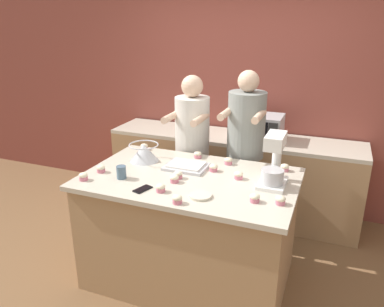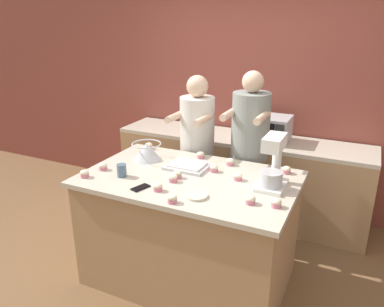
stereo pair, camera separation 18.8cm
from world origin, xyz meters
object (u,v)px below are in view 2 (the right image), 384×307
object	(u,v)px
cell_phone	(141,188)
cupcake_12	(85,174)
microwave_oven	(267,128)
cupcake_0	(276,203)
cupcake_9	(149,146)
cupcake_7	(178,174)
person_right	(249,159)
cupcake_13	(201,155)
small_plate	(196,196)
cupcake_4	(103,166)
cupcake_6	(238,176)
stand_mixer	(273,165)
cupcake_8	(158,187)
cupcake_2	(172,199)
cupcake_1	(173,178)
drinking_glass	(122,170)
baking_tray	(187,166)
person_left	(197,154)
cupcake_5	(287,170)
mixing_bowl	(147,151)
cupcake_10	(230,162)
cupcake_11	(214,168)

from	to	relation	value
cell_phone	cupcake_12	bearing A→B (deg)	-178.47
microwave_oven	cupcake_0	xyz separation A→B (m)	(0.47, -1.51, -0.07)
cupcake_9	cupcake_7	bearing A→B (deg)	-41.32
person_right	cupcake_7	world-z (taller)	person_right
cupcake_13	small_plate	bearing A→B (deg)	-67.91
cupcake_4	cupcake_13	world-z (taller)	same
cupcake_7	cell_phone	bearing A→B (deg)	-118.71
cupcake_4	cupcake_6	world-z (taller)	same
cupcake_13	cupcake_12	bearing A→B (deg)	-129.50
stand_mixer	cupcake_13	size ratio (longest dim) A/B	5.85
stand_mixer	cupcake_8	bearing A→B (deg)	-150.45
person_right	cupcake_2	world-z (taller)	person_right
cupcake_1	cupcake_6	distance (m)	0.51
drinking_glass	cupcake_13	distance (m)	0.77
stand_mixer	baking_tray	xyz separation A→B (m)	(-0.74, 0.08, -0.16)
small_plate	cupcake_7	xyz separation A→B (m)	(-0.28, 0.24, 0.02)
person_left	small_plate	distance (m)	1.14
baking_tray	small_plate	xyz separation A→B (m)	(0.30, -0.47, -0.01)
person_right	cupcake_12	size ratio (longest dim) A/B	24.78
person_left	cupcake_9	xyz separation A→B (m)	(-0.39, -0.28, 0.12)
cupcake_4	cupcake_6	bearing A→B (deg)	14.55
person_right	cupcake_5	bearing A→B (deg)	-37.88
microwave_oven	cupcake_9	world-z (taller)	microwave_oven
baking_tray	drinking_glass	size ratio (longest dim) A/B	3.42
mixing_bowl	cupcake_8	distance (m)	0.67
baking_tray	cupcake_7	size ratio (longest dim) A/B	5.04
cupcake_12	cupcake_4	bearing A→B (deg)	79.58
cupcake_9	cupcake_13	distance (m)	0.56
cupcake_8	cupcake_9	distance (m)	0.96
baking_tray	cupcake_5	distance (m)	0.82
stand_mixer	mixing_bowl	bearing A→B (deg)	174.92
baking_tray	cupcake_2	xyz separation A→B (m)	(0.19, -0.62, 0.01)
person_right	person_left	bearing A→B (deg)	-179.97
cupcake_1	cupcake_9	size ratio (longest dim) A/B	1.00
microwave_oven	cupcake_13	world-z (taller)	microwave_oven
cupcake_6	cupcake_10	size ratio (longest dim) A/B	1.00
cupcake_1	cupcake_9	bearing A→B (deg)	134.65
cupcake_2	cupcake_10	distance (m)	0.84
person_left	cupcake_12	distance (m)	1.21
cupcake_2	cupcake_8	distance (m)	0.22
cupcake_0	cupcake_5	size ratio (longest dim) A/B	1.00
cupcake_6	cupcake_11	bearing A→B (deg)	161.43
person_left	cupcake_12	size ratio (longest dim) A/B	23.76
small_plate	cupcake_12	distance (m)	0.96
cupcake_11	cupcake_8	bearing A→B (deg)	-114.34
mixing_bowl	person_right	bearing A→B (deg)	34.75
stand_mixer	cupcake_12	world-z (taller)	stand_mixer
cupcake_6	cell_phone	bearing A→B (deg)	-143.08
cupcake_8	cupcake_1	bearing A→B (deg)	82.81
cell_phone	cupcake_11	distance (m)	0.65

